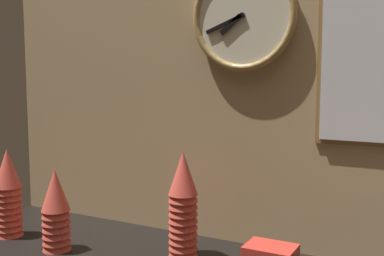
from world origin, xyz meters
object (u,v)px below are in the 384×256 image
(cup_stack_left, at_px, (56,210))
(cup_stack_far_left, at_px, (8,193))
(wall_clock, at_px, (243,16))
(cup_stack_center, at_px, (183,204))

(cup_stack_left, height_order, cup_stack_far_left, cup_stack_far_left)
(wall_clock, bearing_deg, cup_stack_left, -147.71)
(cup_stack_far_left, relative_size, wall_clock, 0.88)
(cup_stack_left, bearing_deg, cup_stack_far_left, 174.28)
(cup_stack_left, xyz_separation_m, cup_stack_center, (0.33, 0.13, 0.03))
(cup_stack_left, bearing_deg, cup_stack_center, 21.11)
(cup_stack_center, xyz_separation_m, wall_clock, (0.10, 0.15, 0.49))
(cup_stack_left, distance_m, cup_stack_far_left, 0.21)
(cup_stack_left, distance_m, wall_clock, 0.73)
(cup_stack_left, relative_size, cup_stack_far_left, 0.86)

